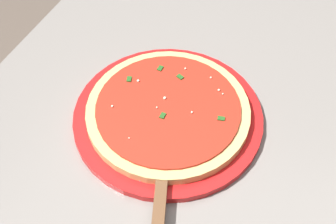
% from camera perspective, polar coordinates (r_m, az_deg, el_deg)
% --- Properties ---
extents(restaurant_table, '(1.07, 0.78, 0.73)m').
position_cam_1_polar(restaurant_table, '(0.92, 2.95, -5.92)').
color(restaurant_table, black).
rests_on(restaurant_table, ground_plane).
extents(serving_plate, '(0.32, 0.32, 0.01)m').
position_cam_1_polar(serving_plate, '(0.80, 0.00, -0.60)').
color(serving_plate, red).
rests_on(serving_plate, restaurant_table).
extents(pizza, '(0.28, 0.28, 0.02)m').
position_cam_1_polar(pizza, '(0.79, 0.00, 0.14)').
color(pizza, '#DBB26B').
rests_on(pizza, serving_plate).
extents(pizza_server, '(0.22, 0.12, 0.01)m').
position_cam_1_polar(pizza_server, '(0.70, -0.91, -10.18)').
color(pizza_server, silver).
rests_on(pizza_server, serving_plate).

